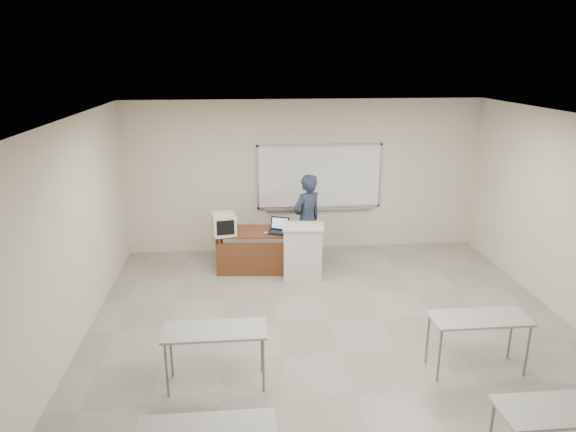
{
  "coord_description": "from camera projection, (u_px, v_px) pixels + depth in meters",
  "views": [
    {
      "loc": [
        -1.25,
        -5.85,
        3.75
      ],
      "look_at": [
        -0.49,
        2.2,
        1.25
      ],
      "focal_mm": 32.0,
      "sensor_mm": 36.0,
      "label": 1
    }
  ],
  "objects": [
    {
      "name": "keyboard",
      "position": [
        311.0,
        223.0,
        8.94
      ],
      "size": [
        0.45,
        0.21,
        0.02
      ],
      "primitive_type": "cube",
      "rotation": [
        0.0,
        0.0,
        -0.14
      ],
      "color": "beige",
      "rests_on": "podium"
    },
    {
      "name": "floor",
      "position": [
        340.0,
        354.0,
        6.78
      ],
      "size": [
        7.0,
        8.0,
        0.01
      ],
      "primitive_type": "cube",
      "color": "gray",
      "rests_on": "ground"
    },
    {
      "name": "podium",
      "position": [
        303.0,
        252.0,
        9.0
      ],
      "size": [
        0.7,
        0.51,
        0.98
      ],
      "rotation": [
        0.0,
        0.0,
        -0.12
      ],
      "color": "white",
      "rests_on": "floor"
    },
    {
      "name": "crt_monitor",
      "position": [
        223.0,
        224.0,
        9.07
      ],
      "size": [
        0.4,
        0.45,
        0.38
      ],
      "rotation": [
        0.0,
        0.0,
        0.18
      ],
      "color": "beige",
      "rests_on": "instructor_desk"
    },
    {
      "name": "mouse",
      "position": [
        266.0,
        233.0,
        9.11
      ],
      "size": [
        0.11,
        0.08,
        0.04
      ],
      "primitive_type": "ellipsoid",
      "rotation": [
        0.0,
        0.0,
        0.2
      ],
      "color": "#ACADB3",
      "rests_on": "instructor_desk"
    },
    {
      "name": "instructor_desk",
      "position": [
        255.0,
        243.0,
        9.25
      ],
      "size": [
        1.41,
        0.7,
        0.75
      ],
      "rotation": [
        0.0,
        0.0,
        -0.08
      ],
      "color": "brown",
      "rests_on": "floor"
    },
    {
      "name": "student_desks",
      "position": [
        367.0,
        369.0,
        5.3
      ],
      "size": [
        4.4,
        2.2,
        0.73
      ],
      "color": "gray",
      "rests_on": "floor"
    },
    {
      "name": "presenter",
      "position": [
        307.0,
        220.0,
        9.48
      ],
      "size": [
        0.76,
        0.7,
        1.74
      ],
      "primitive_type": "imported",
      "rotation": [
        0.0,
        0.0,
        3.72
      ],
      "color": "black",
      "rests_on": "floor"
    },
    {
      "name": "laptop",
      "position": [
        277.0,
        229.0,
        9.19
      ],
      "size": [
        0.34,
        0.32,
        0.25
      ],
      "rotation": [
        0.0,
        0.0,
        -0.41
      ],
      "color": "black",
      "rests_on": "instructor_desk"
    },
    {
      "name": "whiteboard",
      "position": [
        319.0,
        177.0,
        10.15
      ],
      "size": [
        2.48,
        0.1,
        1.31
      ],
      "color": "white",
      "rests_on": "floor"
    }
  ]
}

